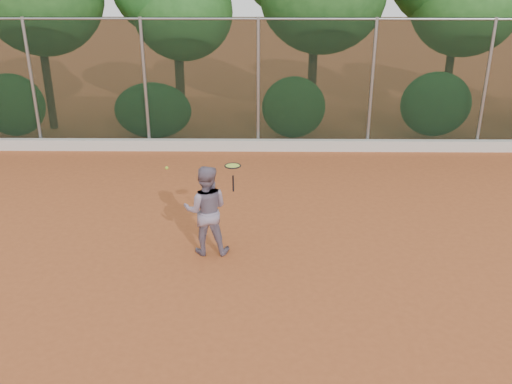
{
  "coord_description": "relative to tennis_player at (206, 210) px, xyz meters",
  "views": [
    {
      "loc": [
        0.09,
        -7.97,
        5.09
      ],
      "look_at": [
        0.0,
        1.0,
        1.25
      ],
      "focal_mm": 40.0,
      "sensor_mm": 36.0,
      "label": 1
    }
  ],
  "objects": [
    {
      "name": "tennis_ball_in_flight",
      "position": [
        -0.74,
        0.49,
        0.61
      ],
      "size": [
        0.06,
        0.06,
        0.06
      ],
      "color": "#A3C62D",
      "rests_on": "ground"
    },
    {
      "name": "concrete_curb",
      "position": [
        0.88,
        5.66,
        -0.68
      ],
      "size": [
        24.0,
        0.2,
        0.3
      ],
      "primitive_type": "cube",
      "color": "beige",
      "rests_on": "ground"
    },
    {
      "name": "ground",
      "position": [
        0.88,
        -1.16,
        -0.83
      ],
      "size": [
        80.0,
        80.0,
        0.0
      ],
      "primitive_type": "plane",
      "color": "#A55027",
      "rests_on": "ground"
    },
    {
      "name": "chainlink_fence",
      "position": [
        0.88,
        5.84,
        1.03
      ],
      "size": [
        24.09,
        0.09,
        3.5
      ],
      "color": "black",
      "rests_on": "ground"
    },
    {
      "name": "tennis_player",
      "position": [
        0.0,
        0.0,
        0.0
      ],
      "size": [
        0.81,
        0.63,
        1.66
      ],
      "primitive_type": "imported",
      "rotation": [
        0.0,
        0.0,
        3.15
      ],
      "color": "gray",
      "rests_on": "ground"
    },
    {
      "name": "tennis_racket",
      "position": [
        0.49,
        -0.05,
        0.82
      ],
      "size": [
        0.37,
        0.37,
        0.51
      ],
      "color": "black",
      "rests_on": "ground"
    }
  ]
}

